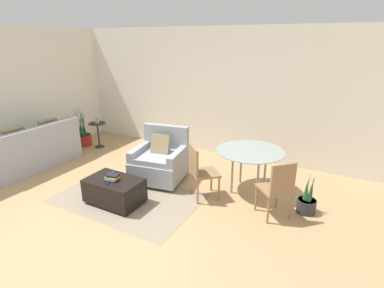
% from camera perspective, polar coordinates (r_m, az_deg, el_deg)
% --- Properties ---
extents(ground_plane, '(20.00, 20.00, 0.00)m').
position_cam_1_polar(ground_plane, '(4.60, -16.83, -14.42)').
color(ground_plane, tan).
extents(wall_back, '(12.00, 0.06, 2.75)m').
position_cam_1_polar(wall_back, '(6.74, 2.90, 9.83)').
color(wall_back, white).
rests_on(wall_back, ground_plane).
extents(wall_left, '(0.06, 12.00, 2.75)m').
position_cam_1_polar(wall_left, '(7.48, -28.05, 8.57)').
color(wall_left, white).
rests_on(wall_left, ground_plane).
extents(area_rug, '(2.32, 1.50, 0.01)m').
position_cam_1_polar(area_rug, '(5.15, -12.08, -10.00)').
color(area_rug, gray).
rests_on(area_rug, ground_plane).
extents(couch, '(0.92, 1.84, 0.92)m').
position_cam_1_polar(couch, '(6.92, -28.25, -1.39)').
color(couch, '#999EA8').
rests_on(couch, ground_plane).
extents(armchair, '(1.01, 1.00, 0.96)m').
position_cam_1_polar(armchair, '(5.56, -6.12, -3.23)').
color(armchair, '#999EA8').
rests_on(armchair, ground_plane).
extents(ottoman, '(0.88, 0.55, 0.41)m').
position_cam_1_polar(ottoman, '(4.96, -14.54, -8.48)').
color(ottoman, black).
rests_on(ottoman, ground_plane).
extents(book_stack, '(0.22, 0.19, 0.08)m').
position_cam_1_polar(book_stack, '(4.86, -14.93, -6.16)').
color(book_stack, '#2D478C').
rests_on(book_stack, ottoman).
extents(tv_remote_primary, '(0.10, 0.13, 0.01)m').
position_cam_1_polar(tv_remote_primary, '(4.77, -15.76, -7.18)').
color(tv_remote_primary, black).
rests_on(tv_remote_primary, ottoman).
extents(tv_remote_secondary, '(0.08, 0.14, 0.01)m').
position_cam_1_polar(tv_remote_secondary, '(5.10, -15.25, -5.36)').
color(tv_remote_secondary, '#333338').
rests_on(tv_remote_secondary, ottoman).
extents(potted_plant, '(0.40, 0.40, 1.01)m').
position_cam_1_polar(potted_plant, '(7.85, -20.12, 1.36)').
color(potted_plant, maroon).
rests_on(potted_plant, ground_plane).
extents(side_table, '(0.40, 0.40, 0.60)m').
position_cam_1_polar(side_table, '(7.51, -17.49, 2.48)').
color(side_table, black).
rests_on(side_table, ground_plane).
extents(picture_frame, '(0.13, 0.06, 0.15)m').
position_cam_1_polar(picture_frame, '(7.45, -17.69, 4.38)').
color(picture_frame, silver).
rests_on(picture_frame, side_table).
extents(dining_table, '(1.13, 1.13, 0.74)m').
position_cam_1_polar(dining_table, '(5.09, 11.00, -2.07)').
color(dining_table, '#8C9E99').
rests_on(dining_table, ground_plane).
extents(dining_chair_near_left, '(0.59, 0.59, 0.90)m').
position_cam_1_polar(dining_chair_near_left, '(4.83, 1.50, -4.79)').
color(dining_chair_near_left, '#93704C').
rests_on(dining_chair_near_left, ground_plane).
extents(dining_chair_near_right, '(0.59, 0.59, 0.90)m').
position_cam_1_polar(dining_chair_near_right, '(4.46, 16.07, -7.74)').
color(dining_chair_near_right, '#93704C').
rests_on(dining_chair_near_right, ground_plane).
extents(potted_plant_small, '(0.28, 0.28, 0.63)m').
position_cam_1_polar(potted_plant_small, '(4.91, 21.03, -10.34)').
color(potted_plant_small, '#333338').
rests_on(potted_plant_small, ground_plane).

